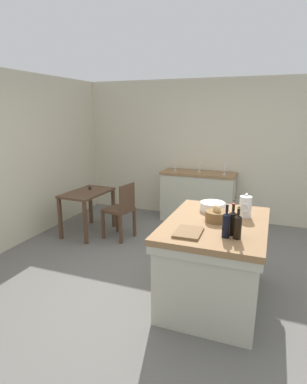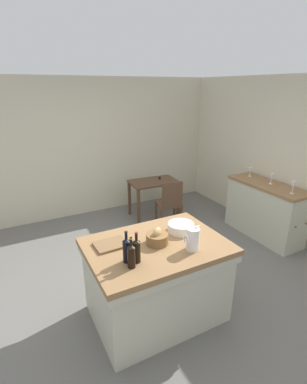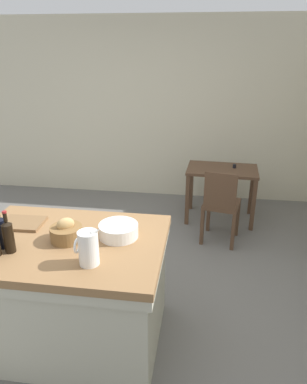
% 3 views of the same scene
% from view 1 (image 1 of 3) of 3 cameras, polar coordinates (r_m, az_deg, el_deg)
% --- Properties ---
extents(ground_plane, '(6.76, 6.76, 0.00)m').
position_cam_1_polar(ground_plane, '(4.04, 3.07, -15.48)').
color(ground_plane, '#66635E').
extents(wall_right, '(0.12, 5.20, 2.60)m').
position_cam_1_polar(wall_right, '(6.08, 10.88, 7.38)').
color(wall_right, beige).
rests_on(wall_right, ground).
extents(island_table, '(1.42, 1.02, 0.90)m').
position_cam_1_polar(island_table, '(3.51, 10.97, -11.64)').
color(island_table, olive).
rests_on(island_table, ground).
extents(side_cabinet, '(0.52, 1.37, 0.93)m').
position_cam_1_polar(side_cabinet, '(5.95, 8.00, -0.83)').
color(side_cabinet, olive).
rests_on(side_cabinet, ground).
extents(writing_desk, '(0.93, 0.61, 0.77)m').
position_cam_1_polar(writing_desk, '(5.37, -11.88, -1.14)').
color(writing_desk, '#513826').
rests_on(writing_desk, ground).
extents(wooden_chair, '(0.47, 0.47, 0.92)m').
position_cam_1_polar(wooden_chair, '(5.07, -5.84, -3.02)').
color(wooden_chair, '#513826').
rests_on(wooden_chair, ground).
extents(pitcher, '(0.17, 0.13, 0.27)m').
position_cam_1_polar(pitcher, '(3.54, 16.30, -2.54)').
color(pitcher, white).
rests_on(pitcher, island_table).
extents(wash_bowl, '(0.29, 0.29, 0.10)m').
position_cam_1_polar(wash_bowl, '(3.70, 10.64, -2.58)').
color(wash_bowl, white).
rests_on(wash_bowl, island_table).
extents(bread_basket, '(0.23, 0.23, 0.18)m').
position_cam_1_polar(bread_basket, '(3.34, 11.34, -4.19)').
color(bread_basket, brown).
rests_on(bread_basket, island_table).
extents(cutting_board, '(0.33, 0.25, 0.02)m').
position_cam_1_polar(cutting_board, '(2.99, 6.34, -7.27)').
color(cutting_board, brown).
rests_on(cutting_board, island_table).
extents(wine_bottle_dark, '(0.07, 0.07, 0.30)m').
position_cam_1_polar(wine_bottle_dark, '(2.99, 14.13, -5.34)').
color(wine_bottle_dark, black).
rests_on(wine_bottle_dark, island_table).
extents(wine_bottle_amber, '(0.07, 0.07, 0.31)m').
position_cam_1_polar(wine_bottle_amber, '(2.92, 13.02, -5.69)').
color(wine_bottle_amber, black).
rests_on(wine_bottle_amber, island_table).
extents(wine_bottle_green, '(0.07, 0.07, 0.30)m').
position_cam_1_polar(wine_bottle_green, '(2.92, 14.99, -5.98)').
color(wine_bottle_green, black).
rests_on(wine_bottle_green, island_table).
extents(wine_glass_far_left, '(0.07, 0.07, 0.19)m').
position_cam_1_polar(wine_glass_far_left, '(5.69, 12.74, 4.39)').
color(wine_glass_far_left, white).
rests_on(wine_glass_far_left, side_cabinet).
extents(wine_glass_left, '(0.07, 0.07, 0.17)m').
position_cam_1_polar(wine_glass_left, '(5.86, 8.36, 4.75)').
color(wine_glass_left, white).
rests_on(wine_glass_left, side_cabinet).
extents(wine_glass_middle, '(0.07, 0.07, 0.16)m').
position_cam_1_polar(wine_glass_middle, '(5.99, 3.98, 4.96)').
color(wine_glass_middle, white).
rests_on(wine_glass_middle, side_cabinet).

